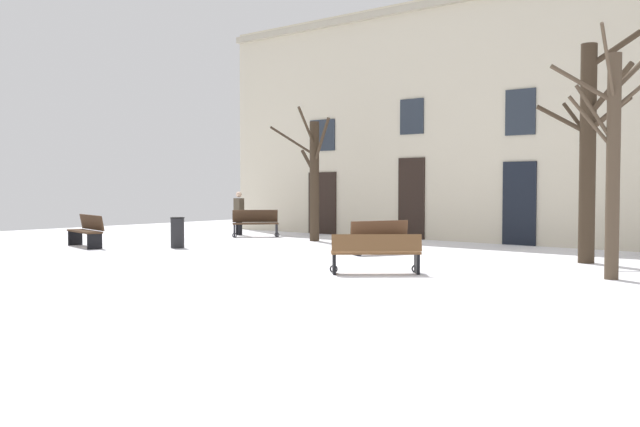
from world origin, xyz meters
TOP-DOWN VIEW (x-y plane):
  - ground_plane at (0.00, 0.00)m, footprint 33.49×33.49m
  - building_facade at (-0.00, 9.31)m, footprint 20.93×0.60m
  - tree_foreground at (6.52, 2.86)m, footprint 1.95×2.44m
  - tree_left_of_center at (-4.02, 6.29)m, footprint 2.37×1.51m
  - tree_right_of_center at (5.18, 5.42)m, footprint 2.30×0.98m
  - litter_bin at (-5.38, 1.78)m, footprint 0.42×0.42m
  - bench_back_to_back_left at (0.23, 4.12)m, footprint 1.14×1.77m
  - bench_far_corner at (2.56, 0.56)m, footprint 1.71×1.59m
  - bench_near_center_tree at (-7.70, 0.25)m, footprint 1.95×0.93m
  - bench_facing_shops at (-6.81, 6.38)m, footprint 1.44×1.54m
  - person_by_shop_door at (-7.97, 6.68)m, footprint 0.41×0.27m

SIDE VIEW (x-z plane):
  - ground_plane at x=0.00m, z-range 0.00..0.00m
  - bench_far_corner at x=2.56m, z-range 0.02..0.86m
  - litter_bin at x=-5.38m, z-range 0.00..0.90m
  - bench_back_to_back_left at x=0.23m, z-range 0.01..0.90m
  - bench_facing_shops at x=-6.81m, z-range 0.01..0.97m
  - bench_near_center_tree at x=-7.70m, z-range 0.01..0.97m
  - person_by_shop_door at x=-7.97m, z-range 0.08..1.67m
  - tree_left_of_center at x=-4.02m, z-range -0.04..4.25m
  - tree_foreground at x=6.52m, z-range 0.07..4.80m
  - tree_right_of_center at x=5.18m, z-range 0.06..5.39m
  - building_facade at x=0.00m, z-range 0.04..8.09m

